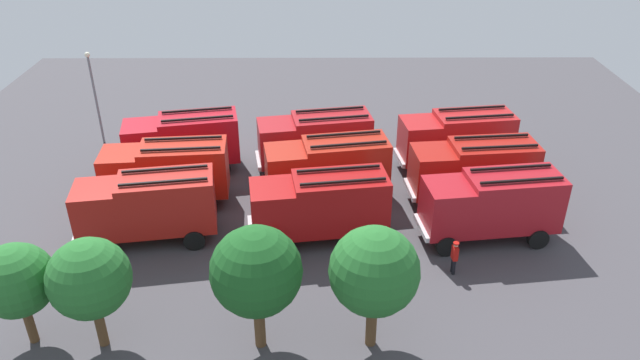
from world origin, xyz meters
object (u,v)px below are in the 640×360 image
fire_truck_1 (315,139)px  traffic_cone_0 (380,272)px  lamppost (94,91)px  fire_truck_8 (147,205)px  fire_truck_4 (328,167)px  firefighter_4 (455,256)px  tree_3 (16,281)px  traffic_cone_1 (242,265)px  fire_truck_7 (320,205)px  firefighter_2 (24,257)px  tree_0 (374,271)px  firefighter_3 (278,247)px  fire_truck_3 (474,169)px  firefighter_0 (448,134)px  tree_1 (256,272)px  fire_truck_5 (167,171)px  fire_truck_2 (183,140)px  fire_truck_0 (456,137)px  tree_2 (89,279)px  firefighter_1 (193,171)px

fire_truck_1 → traffic_cone_0: size_ratio=13.22×
lamppost → fire_truck_8: bearing=117.6°
fire_truck_4 → firefighter_4: size_ratio=4.19×
tree_3 → traffic_cone_1: (-8.29, -4.74, -2.90)m
traffic_cone_0 → fire_truck_7: bearing=-48.1°
fire_truck_7 → traffic_cone_1: bearing=26.5°
traffic_cone_1 → tree_3: bearing=29.8°
fire_truck_1 → traffic_cone_1: fire_truck_1 is taller
fire_truck_1 → tree_3: bearing=42.6°
fire_truck_1 → firefighter_2: fire_truck_1 is taller
traffic_cone_1 → tree_0: bearing=140.0°
traffic_cone_0 → traffic_cone_1: 6.77m
firefighter_3 → fire_truck_4: bearing=42.1°
firefighter_3 → tree_3: (10.03, 5.36, 2.23)m
firefighter_2 → tree_3: 5.47m
fire_truck_3 → traffic_cone_1: bearing=22.0°
fire_truck_4 → firefighter_0: bearing=-149.8°
fire_truck_1 → firefighter_3: 10.13m
fire_truck_8 → tree_1: (-6.36, 7.67, 1.67)m
fire_truck_5 → tree_1: tree_1 is taller
fire_truck_7 → traffic_cone_1: 5.03m
fire_truck_2 → traffic_cone_0: fire_truck_2 is taller
lamppost → fire_truck_0: bearing=170.7°
traffic_cone_1 → fire_truck_4: bearing=-122.2°
tree_2 → traffic_cone_0: size_ratio=8.99×
fire_truck_0 → fire_truck_2: (17.27, 0.27, 0.00)m
fire_truck_1 → firefighter_4: 12.74m
fire_truck_2 → firefighter_4: 18.50m
tree_1 → traffic_cone_0: 7.86m
fire_truck_2 → traffic_cone_1: fire_truck_2 is taller
tree_1 → fire_truck_5: bearing=-61.6°
fire_truck_8 → traffic_cone_0: 12.37m
fire_truck_7 → firefighter_2: (14.31, 2.87, -1.15)m
fire_truck_1 → tree_2: size_ratio=1.47×
firefighter_1 → fire_truck_5: bearing=178.4°
fire_truck_2 → fire_truck_8: bearing=77.0°
fire_truck_1 → fire_truck_5: bearing=16.4°
tree_0 → tree_2: 11.20m
fire_truck_8 → fire_truck_1: bearing=-146.6°
fire_truck_4 → fire_truck_7: (0.46, 4.19, 0.00)m
fire_truck_2 → fire_truck_4: size_ratio=1.00×
fire_truck_1 → firefighter_1: size_ratio=4.40×
fire_truck_4 → traffic_cone_0: fire_truck_4 is taller
firefighter_4 → traffic_cone_1: size_ratio=3.00×
fire_truck_1 → fire_truck_2: (8.32, 0.07, 0.00)m
fire_truck_7 → firefighter_3: (2.11, 2.03, -1.19)m
firefighter_2 → tree_2: (-5.18, 4.72, 2.43)m
fire_truck_5 → traffic_cone_0: size_ratio=13.00×
fire_truck_0 → tree_2: tree_2 is taller
firefighter_4 → tree_0: 7.04m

